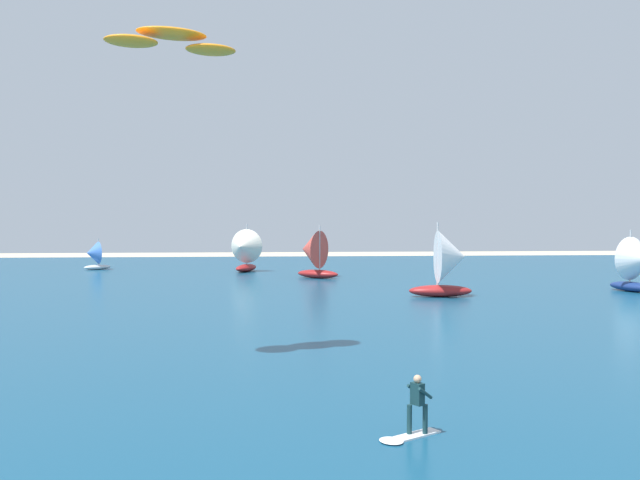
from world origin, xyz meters
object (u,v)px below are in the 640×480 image
at_px(sailboat_anchored_offshore, 94,255).
at_px(sailboat_center_horizon, 312,254).
at_px(sailboat_mid_right, 449,263).
at_px(sailboat_outermost, 638,264).
at_px(kitesurfer, 412,415).
at_px(sailboat_trailing, 244,250).
at_px(kite, 172,41).

distance_m(sailboat_anchored_offshore, sailboat_center_horizon, 25.96).
bearing_deg(sailboat_mid_right, sailboat_outermost, 6.87).
height_order(kitesurfer, sailboat_trailing, sailboat_trailing).
distance_m(kitesurfer, sailboat_trailing, 55.26).
xyz_separation_m(sailboat_mid_right, sailboat_center_horizon, (-9.11, 16.03, -0.19)).
xyz_separation_m(kite, sailboat_mid_right, (17.00, 22.18, -10.33)).
xyz_separation_m(sailboat_outermost, sailboat_center_horizon, (-24.55, 14.17, 0.11)).
bearing_deg(sailboat_anchored_offshore, sailboat_center_horizon, -26.14).
height_order(sailboat_outermost, sailboat_center_horizon, sailboat_center_horizon).
bearing_deg(sailboat_center_horizon, kite, -101.68).
xyz_separation_m(kitesurfer, sailboat_trailing, (-6.51, 54.85, 1.71)).
height_order(kite, sailboat_center_horizon, kite).
bearing_deg(sailboat_trailing, sailboat_mid_right, -55.68).
relative_size(sailboat_trailing, sailboat_anchored_offshore, 1.46).
bearing_deg(sailboat_anchored_offshore, sailboat_trailing, -14.30).
bearing_deg(sailboat_mid_right, sailboat_center_horizon, 119.59).
distance_m(kite, sailboat_mid_right, 29.80).
distance_m(kite, sailboat_center_horizon, 40.42).
bearing_deg(sailboat_anchored_offshore, sailboat_mid_right, -40.29).
relative_size(sailboat_outermost, sailboat_center_horizon, 0.95).
bearing_deg(kite, sailboat_mid_right, 52.53).
xyz_separation_m(sailboat_outermost, sailboat_anchored_offshore, (-47.84, 25.60, -0.64)).
bearing_deg(sailboat_anchored_offshore, kite, -72.77).
distance_m(sailboat_outermost, sailboat_center_horizon, 28.34).
relative_size(kitesurfer, kite, 0.36).
xyz_separation_m(sailboat_trailing, sailboat_anchored_offshore, (-16.53, 4.21, -0.73)).
xyz_separation_m(kitesurfer, sailboat_mid_right, (9.36, 31.60, 1.92)).
bearing_deg(sailboat_trailing, sailboat_center_horizon, -46.86).
bearing_deg(sailboat_mid_right, sailboat_anchored_offshore, 139.71).
bearing_deg(sailboat_trailing, kitesurfer, -83.23).
xyz_separation_m(sailboat_trailing, sailboat_center_horizon, (6.77, -7.22, 0.02)).
xyz_separation_m(sailboat_outermost, sailboat_mid_right, (-15.44, -1.86, 0.30)).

